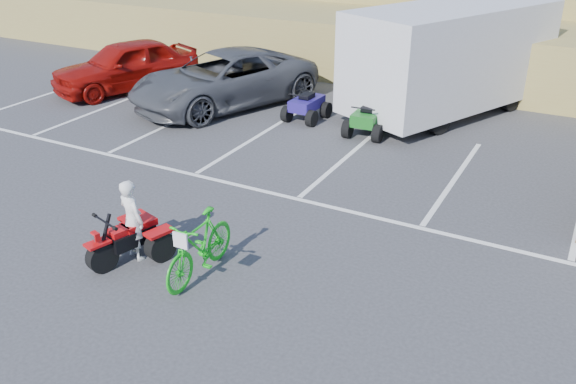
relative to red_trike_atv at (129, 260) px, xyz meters
The scene contains 11 objects.
ground 1.91m from the red_trike_atv, 37.05° to the left, with size 100.00×100.00×0.00m, color #363638.
parking_stripes 5.74m from the red_trike_atv, 65.39° to the left, with size 28.00×5.16×0.01m.
grass_embankment 16.76m from the red_trike_atv, 84.76° to the left, with size 40.00×8.50×3.10m.
red_trike_atv is the anchor object (origin of this frame).
rider 0.76m from the red_trike_atv, 73.63° to the left, with size 0.54×0.36×1.49m, color white.
green_dirt_bike 1.54m from the red_trike_atv, ahead, with size 0.53×1.88×1.13m, color #14BF19.
grey_pickup 9.08m from the red_trike_atv, 112.67° to the left, with size 2.73×5.91×1.64m, color #404247.
red_car 11.04m from the red_trike_atv, 131.42° to the left, with size 1.94×4.83×1.64m, color maroon.
cargo_trailer 11.36m from the red_trike_atv, 76.07° to the left, with size 5.13×7.14×3.10m.
quad_atv_blue 8.33m from the red_trike_atv, 94.36° to the left, with size 0.99×1.33×0.87m, color navy, non-canonical shape.
quad_atv_green 8.10m from the red_trike_atv, 80.19° to the left, with size 1.04×1.39×0.91m, color #16601A, non-canonical shape.
Camera 1 is at (5.30, -7.95, 5.76)m, focal length 38.00 mm.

